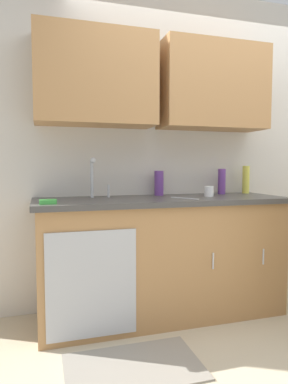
# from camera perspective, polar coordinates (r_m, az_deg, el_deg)

# --- Properties ---
(ground_plane) EXTENTS (9.00, 9.00, 0.00)m
(ground_plane) POSITION_cam_1_polar(r_m,az_deg,el_deg) (2.63, 21.10, -22.86)
(ground_plane) COLOR beige
(kitchen_wall_with_uppers) EXTENTS (4.80, 0.44, 2.70)m
(kitchen_wall_with_uppers) POSITION_cam_1_polar(r_m,az_deg,el_deg) (3.14, 8.45, 9.53)
(kitchen_wall_with_uppers) COLOR beige
(kitchen_wall_with_uppers) RESTS_ON ground
(counter_cabinet) EXTENTS (1.90, 0.62, 0.90)m
(counter_cabinet) POSITION_cam_1_polar(r_m,az_deg,el_deg) (2.79, 2.96, -11.03)
(counter_cabinet) COLOR #B27F4C
(counter_cabinet) RESTS_ON ground
(countertop) EXTENTS (1.96, 0.66, 0.04)m
(countertop) POSITION_cam_1_polar(r_m,az_deg,el_deg) (2.71, 3.05, -1.37)
(countertop) COLOR #474442
(countertop) RESTS_ON counter_cabinet
(sink) EXTENTS (0.50, 0.36, 0.35)m
(sink) POSITION_cam_1_polar(r_m,az_deg,el_deg) (2.59, -7.27, -1.53)
(sink) COLOR #B7BABF
(sink) RESTS_ON counter_cabinet
(floor_mat) EXTENTS (0.80, 0.50, 0.01)m
(floor_mat) POSITION_cam_1_polar(r_m,az_deg,el_deg) (2.28, -1.74, -26.91)
(floor_mat) COLOR gray
(floor_mat) RESTS_ON ground
(bottle_water_tall) EXTENTS (0.08, 0.08, 0.21)m
(bottle_water_tall) POSITION_cam_1_polar(r_m,az_deg,el_deg) (2.91, 2.48, 1.47)
(bottle_water_tall) COLOR #66388C
(bottle_water_tall) RESTS_ON countertop
(bottle_water_short) EXTENTS (0.06, 0.06, 0.25)m
(bottle_water_short) POSITION_cam_1_polar(r_m,az_deg,el_deg) (3.27, 16.48, 1.98)
(bottle_water_short) COLOR #D8D14C
(bottle_water_short) RESTS_ON countertop
(bottle_cleaner_spray) EXTENTS (0.07, 0.07, 0.22)m
(bottle_cleaner_spray) POSITION_cam_1_polar(r_m,az_deg,el_deg) (3.13, 12.72, 1.71)
(bottle_cleaner_spray) COLOR #66388C
(bottle_cleaner_spray) RESTS_ON countertop
(cup_by_sink) EXTENTS (0.08, 0.08, 0.08)m
(cup_by_sink) POSITION_cam_1_polar(r_m,az_deg,el_deg) (2.86, 10.68, 0.11)
(cup_by_sink) COLOR white
(cup_by_sink) RESTS_ON countertop
(knife_on_counter) EXTENTS (0.15, 0.21, 0.01)m
(knife_on_counter) POSITION_cam_1_polar(r_m,az_deg,el_deg) (2.65, 6.78, -1.01)
(knife_on_counter) COLOR silver
(knife_on_counter) RESTS_ON countertop
(sponge) EXTENTS (0.11, 0.07, 0.03)m
(sponge) POSITION_cam_1_polar(r_m,az_deg,el_deg) (2.34, -15.59, -1.56)
(sponge) COLOR #4CBF4C
(sponge) RESTS_ON countertop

